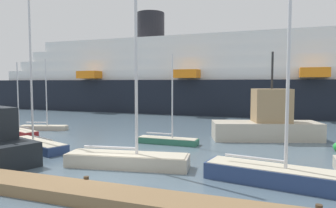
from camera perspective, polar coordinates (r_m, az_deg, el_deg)
name	(u,v)px	position (r m, az deg, el deg)	size (l,w,h in m)	color
ground_plane	(109,177)	(16.73, -10.81, -13.19)	(600.00, 600.00, 0.00)	slate
dock_pier	(73,191)	(14.27, -17.20, -15.24)	(24.08, 1.98, 0.64)	olive
sailboat_1	(21,131)	(32.29, -25.64, -4.57)	(4.56, 2.68, 6.81)	maroon
sailboat_2	(36,142)	(24.72, -23.24, -6.57)	(6.27, 3.59, 11.51)	navy
sailboat_3	(168,139)	(24.81, -0.07, -6.57)	(4.95, 1.18, 7.16)	#2D6B51
sailboat_4	(274,171)	(16.08, 19.09, -11.73)	(6.83, 2.88, 13.08)	navy
sailboat_5	(127,157)	(18.30, -7.53, -9.79)	(7.37, 2.80, 11.01)	#BCB29E
sailboat_6	(44,126)	(34.36, -22.08, -3.89)	(4.95, 2.45, 7.33)	#BCB29E
fishing_boat_1	(267,123)	(27.86, 17.98, -3.29)	(9.46, 5.56, 7.53)	#BCB29E
cruise_ship	(250,79)	(50.68, 15.01, 4.53)	(96.99, 16.34, 17.13)	black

